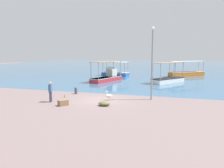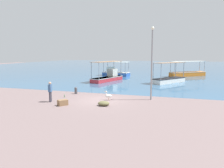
{
  "view_description": "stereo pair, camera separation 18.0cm",
  "coord_description": "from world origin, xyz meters",
  "px_view_note": "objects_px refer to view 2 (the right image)",
  "views": [
    {
      "loc": [
        6.25,
        -17.41,
        4.06
      ],
      "look_at": [
        -0.13,
        3.77,
        0.89
      ],
      "focal_mm": 35.0,
      "sensor_mm": 36.0,
      "label": 1
    },
    {
      "loc": [
        6.43,
        -17.36,
        4.06
      ],
      "look_at": [
        -0.13,
        3.77,
        0.89
      ],
      "focal_mm": 35.0,
      "sensor_mm": 36.0,
      "label": 2
    }
  ],
  "objects_px": {
    "fishing_boat_far_right": "(187,73)",
    "glass_bottle": "(64,96)",
    "pelican": "(108,96)",
    "fisherman_standing": "(50,91)",
    "fishing_boat_near_left": "(115,72)",
    "lamp_post": "(152,60)",
    "fishing_boat_far_left": "(108,77)",
    "mooring_bollard": "(76,90)",
    "cargo_crate": "(63,103)",
    "fishing_boat_center": "(169,79)",
    "net_pile": "(104,103)"
  },
  "relations": [
    {
      "from": "fisherman_standing",
      "to": "cargo_crate",
      "type": "relative_size",
      "value": 2.31
    },
    {
      "from": "glass_bottle",
      "to": "pelican",
      "type": "bearing_deg",
      "value": 0.66
    },
    {
      "from": "lamp_post",
      "to": "fishing_boat_far_left",
      "type": "bearing_deg",
      "value": 124.52
    },
    {
      "from": "pelican",
      "to": "fishing_boat_far_left",
      "type": "bearing_deg",
      "value": 108.36
    },
    {
      "from": "fishing_boat_far_right",
      "to": "pelican",
      "type": "height_order",
      "value": "fishing_boat_far_right"
    },
    {
      "from": "mooring_bollard",
      "to": "net_pile",
      "type": "height_order",
      "value": "mooring_bollard"
    },
    {
      "from": "fishing_boat_center",
      "to": "fishing_boat_near_left",
      "type": "distance_m",
      "value": 11.85
    },
    {
      "from": "pelican",
      "to": "net_pile",
      "type": "height_order",
      "value": "pelican"
    },
    {
      "from": "fishing_boat_far_right",
      "to": "glass_bottle",
      "type": "distance_m",
      "value": 25.37
    },
    {
      "from": "lamp_post",
      "to": "pelican",
      "type": "bearing_deg",
      "value": -159.74
    },
    {
      "from": "fishing_boat_near_left",
      "to": "lamp_post",
      "type": "bearing_deg",
      "value": -64.84
    },
    {
      "from": "lamp_post",
      "to": "glass_bottle",
      "type": "distance_m",
      "value": 8.54
    },
    {
      "from": "fishing_boat_far_right",
      "to": "net_pile",
      "type": "height_order",
      "value": "fishing_boat_far_right"
    },
    {
      "from": "pelican",
      "to": "fisherman_standing",
      "type": "bearing_deg",
      "value": -154.84
    },
    {
      "from": "fishing_boat_near_left",
      "to": "glass_bottle",
      "type": "relative_size",
      "value": 18.18
    },
    {
      "from": "fishing_boat_near_left",
      "to": "fishing_boat_far_right",
      "type": "relative_size",
      "value": 0.78
    },
    {
      "from": "fishing_boat_center",
      "to": "net_pile",
      "type": "height_order",
      "value": "fishing_boat_center"
    },
    {
      "from": "fishing_boat_center",
      "to": "pelican",
      "type": "bearing_deg",
      "value": -108.88
    },
    {
      "from": "net_pile",
      "to": "cargo_crate",
      "type": "distance_m",
      "value": 3.2
    },
    {
      "from": "fishing_boat_far_right",
      "to": "fisherman_standing",
      "type": "bearing_deg",
      "value": -115.03
    },
    {
      "from": "fishing_boat_far_right",
      "to": "mooring_bollard",
      "type": "distance_m",
      "value": 23.59
    },
    {
      "from": "fishing_boat_far_left",
      "to": "net_pile",
      "type": "height_order",
      "value": "fishing_boat_far_left"
    },
    {
      "from": "glass_bottle",
      "to": "cargo_crate",
      "type": "bearing_deg",
      "value": -62.95
    },
    {
      "from": "fishing_boat_far_right",
      "to": "cargo_crate",
      "type": "relative_size",
      "value": 8.58
    },
    {
      "from": "cargo_crate",
      "to": "fishing_boat_center",
      "type": "bearing_deg",
      "value": 65.38
    },
    {
      "from": "mooring_bollard",
      "to": "glass_bottle",
      "type": "relative_size",
      "value": 2.58
    },
    {
      "from": "mooring_bollard",
      "to": "net_pile",
      "type": "bearing_deg",
      "value": -41.79
    },
    {
      "from": "net_pile",
      "to": "pelican",
      "type": "bearing_deg",
      "value": 97.95
    },
    {
      "from": "pelican",
      "to": "fisherman_standing",
      "type": "height_order",
      "value": "fisherman_standing"
    },
    {
      "from": "fishing_boat_center",
      "to": "fishing_boat_far_right",
      "type": "relative_size",
      "value": 0.85
    },
    {
      "from": "fishing_boat_far_right",
      "to": "cargo_crate",
      "type": "distance_m",
      "value": 27.35
    },
    {
      "from": "fishing_boat_center",
      "to": "net_pile",
      "type": "xyz_separation_m",
      "value": [
        -4.14,
        -14.91,
        -0.35
      ]
    },
    {
      "from": "fishing_boat_near_left",
      "to": "lamp_post",
      "type": "relative_size",
      "value": 0.79
    },
    {
      "from": "fishing_boat_near_left",
      "to": "glass_bottle",
      "type": "xyz_separation_m",
      "value": [
        0.97,
        -19.87,
        -0.48
      ]
    },
    {
      "from": "mooring_bollard",
      "to": "cargo_crate",
      "type": "relative_size",
      "value": 0.95
    },
    {
      "from": "fishing_boat_far_left",
      "to": "glass_bottle",
      "type": "xyz_separation_m",
      "value": [
        -0.15,
        -12.37,
        -0.52
      ]
    },
    {
      "from": "fishing_boat_near_left",
      "to": "pelican",
      "type": "xyz_separation_m",
      "value": [
        5.21,
        -19.82,
        -0.21
      ]
    },
    {
      "from": "fishing_boat_near_left",
      "to": "fisherman_standing",
      "type": "height_order",
      "value": "fishing_boat_near_left"
    },
    {
      "from": "glass_bottle",
      "to": "fisherman_standing",
      "type": "bearing_deg",
      "value": -94.59
    },
    {
      "from": "fishing_boat_far_left",
      "to": "mooring_bollard",
      "type": "relative_size",
      "value": 8.91
    },
    {
      "from": "fishing_boat_center",
      "to": "fisherman_standing",
      "type": "xyz_separation_m",
      "value": [
        -8.82,
        -14.99,
        0.38
      ]
    },
    {
      "from": "fishing_boat_far_left",
      "to": "cargo_crate",
      "type": "xyz_separation_m",
      "value": [
        1.28,
        -15.17,
        -0.41
      ]
    },
    {
      "from": "pelican",
      "to": "glass_bottle",
      "type": "height_order",
      "value": "pelican"
    },
    {
      "from": "lamp_post",
      "to": "fisherman_standing",
      "type": "distance_m",
      "value": 8.96
    },
    {
      "from": "fisherman_standing",
      "to": "fishing_boat_center",
      "type": "bearing_deg",
      "value": 59.53
    },
    {
      "from": "fishing_boat_far_right",
      "to": "fisherman_standing",
      "type": "relative_size",
      "value": 3.72
    },
    {
      "from": "lamp_post",
      "to": "glass_bottle",
      "type": "xyz_separation_m",
      "value": [
        -7.74,
        -1.34,
        -3.37
      ]
    },
    {
      "from": "fishing_boat_near_left",
      "to": "glass_bottle",
      "type": "height_order",
      "value": "fishing_boat_near_left"
    },
    {
      "from": "fishing_boat_center",
      "to": "mooring_bollard",
      "type": "distance_m",
      "value": 13.92
    },
    {
      "from": "mooring_bollard",
      "to": "glass_bottle",
      "type": "xyz_separation_m",
      "value": [
        -0.23,
        -1.89,
        -0.26
      ]
    }
  ]
}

